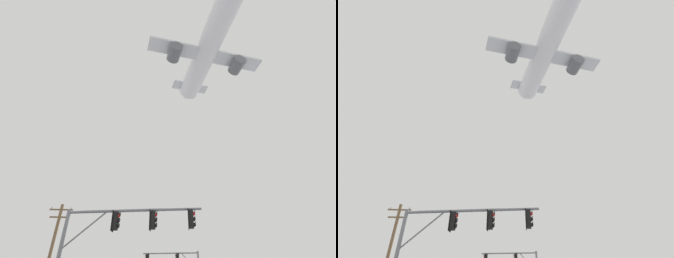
{
  "view_description": "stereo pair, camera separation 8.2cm",
  "coord_description": "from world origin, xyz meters",
  "views": [
    {
      "loc": [
        -0.16,
        -6.51,
        1.67
      ],
      "look_at": [
        1.03,
        12.96,
        15.49
      ],
      "focal_mm": 25.76,
      "sensor_mm": 36.0,
      "label": 1
    },
    {
      "loc": [
        -0.08,
        -6.51,
        1.67
      ],
      "look_at": [
        1.03,
        12.96,
        15.49
      ],
      "focal_mm": 25.76,
      "sensor_mm": 36.0,
      "label": 2
    }
  ],
  "objects": [
    {
      "name": "signal_pole_near",
      "position": [
        -1.87,
        6.89,
        4.52
      ],
      "size": [
        7.33,
        1.34,
        5.76
      ],
      "color": "slate",
      "rests_on": "ground"
    },
    {
      "name": "utility_pole",
      "position": [
        -8.96,
        17.39,
        4.9
      ],
      "size": [
        2.2,
        0.28,
        9.2
      ],
      "color": "brown",
      "rests_on": "ground"
    },
    {
      "name": "airplane",
      "position": [
        8.9,
        21.35,
        39.93
      ],
      "size": [
        22.11,
        28.63,
        7.8
      ],
      "color": "white"
    }
  ]
}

